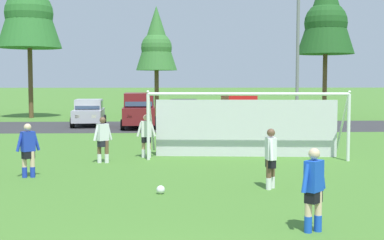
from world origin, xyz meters
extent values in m
plane|color=#477A2D|center=(0.00, 15.00, 0.00)|extent=(400.00, 400.00, 0.00)
cube|color=#333335|center=(0.00, 27.12, 0.00)|extent=(52.00, 8.40, 0.01)
sphere|color=white|center=(0.02, 6.88, 0.11)|extent=(0.22, 0.22, 0.22)
sphere|color=black|center=(0.02, 6.88, 0.12)|extent=(0.08, 0.08, 0.08)
sphere|color=red|center=(0.08, 6.88, 0.11)|extent=(0.07, 0.07, 0.07)
cylinder|color=white|center=(6.78, 12.19, 1.22)|extent=(0.12, 0.12, 2.44)
cylinder|color=white|center=(-0.51, 12.82, 1.22)|extent=(0.12, 0.12, 2.44)
cylinder|color=white|center=(3.14, 12.51, 2.44)|extent=(7.30, 0.75, 0.12)
cylinder|color=white|center=(6.86, 13.09, 1.34)|extent=(0.25, 1.94, 2.46)
cylinder|color=white|center=(-0.43, 13.72, 1.34)|extent=(0.25, 1.94, 2.46)
cube|color=silver|center=(3.22, 13.50, 1.10)|extent=(6.93, 0.64, 2.20)
cylinder|color=beige|center=(2.91, 3.25, 0.40)|extent=(0.14, 0.14, 0.80)
cylinder|color=beige|center=(3.12, 3.32, 0.40)|extent=(0.14, 0.14, 0.80)
cylinder|color=blue|center=(2.91, 3.25, 0.16)|extent=(0.15, 0.15, 0.32)
cylinder|color=blue|center=(3.12, 3.32, 0.16)|extent=(0.15, 0.15, 0.32)
cube|color=black|center=(3.02, 3.28, 0.72)|extent=(0.39, 0.40, 0.28)
cube|color=blue|center=(3.02, 3.28, 1.10)|extent=(0.44, 0.44, 0.60)
sphere|color=beige|center=(3.02, 3.28, 1.53)|extent=(0.22, 0.22, 0.22)
cylinder|color=blue|center=(2.82, 3.13, 1.08)|extent=(0.22, 0.23, 0.55)
cylinder|color=blue|center=(3.22, 3.44, 1.08)|extent=(0.22, 0.23, 0.55)
cylinder|color=tan|center=(-0.50, 13.34, 0.40)|extent=(0.14, 0.14, 0.80)
cylinder|color=tan|center=(-0.71, 13.40, 0.40)|extent=(0.14, 0.14, 0.80)
cylinder|color=white|center=(-0.50, 13.34, 0.16)|extent=(0.15, 0.15, 0.32)
cylinder|color=white|center=(-0.71, 13.40, 0.16)|extent=(0.15, 0.15, 0.32)
cube|color=black|center=(-0.61, 13.37, 0.72)|extent=(0.37, 0.27, 0.28)
cube|color=silver|center=(-0.61, 13.37, 1.10)|extent=(0.41, 0.30, 0.60)
sphere|color=tan|center=(-0.61, 13.37, 1.53)|extent=(0.22, 0.22, 0.22)
cylinder|color=silver|center=(-0.35, 13.37, 1.08)|extent=(0.24, 0.13, 0.55)
cylinder|color=silver|center=(-0.86, 13.37, 1.08)|extent=(0.24, 0.13, 0.55)
cylinder|color=brown|center=(-1.97, 12.16, 0.40)|extent=(0.14, 0.14, 0.80)
cylinder|color=brown|center=(-2.23, 12.17, 0.40)|extent=(0.14, 0.14, 0.80)
cylinder|color=white|center=(-1.97, 12.16, 0.16)|extent=(0.15, 0.15, 0.32)
cylinder|color=white|center=(-2.23, 12.17, 0.16)|extent=(0.15, 0.15, 0.32)
cube|color=black|center=(-2.10, 12.17, 0.72)|extent=(0.40, 0.38, 0.28)
cube|color=white|center=(-2.10, 12.17, 1.10)|extent=(0.45, 0.43, 0.60)
sphere|color=brown|center=(-2.10, 12.17, 1.53)|extent=(0.22, 0.22, 0.22)
cylinder|color=white|center=(-1.88, 12.29, 1.08)|extent=(0.23, 0.21, 0.55)
cylinder|color=white|center=(-2.32, 12.04, 1.08)|extent=(0.23, 0.21, 0.55)
cylinder|color=brown|center=(2.92, 7.29, 0.40)|extent=(0.14, 0.14, 0.80)
cylinder|color=brown|center=(3.06, 7.50, 0.40)|extent=(0.14, 0.14, 0.80)
cylinder|color=white|center=(2.92, 7.29, 0.16)|extent=(0.15, 0.15, 0.32)
cylinder|color=white|center=(3.06, 7.50, 0.16)|extent=(0.15, 0.15, 0.32)
cube|color=black|center=(2.99, 7.39, 0.72)|extent=(0.23, 0.35, 0.28)
cube|color=white|center=(2.99, 7.39, 1.10)|extent=(0.25, 0.39, 0.60)
sphere|color=brown|center=(2.99, 7.39, 1.53)|extent=(0.22, 0.22, 0.22)
cylinder|color=white|center=(2.96, 7.14, 1.08)|extent=(0.10, 0.23, 0.55)
cylinder|color=white|center=(3.02, 7.65, 1.08)|extent=(0.10, 0.23, 0.55)
cylinder|color=beige|center=(-3.89, 9.41, 0.40)|extent=(0.14, 0.14, 0.80)
cylinder|color=beige|center=(-4.12, 9.38, 0.40)|extent=(0.14, 0.14, 0.80)
cylinder|color=#1E38B7|center=(-3.89, 9.41, 0.16)|extent=(0.15, 0.15, 0.32)
cylinder|color=#1E38B7|center=(-4.12, 9.38, 0.16)|extent=(0.15, 0.15, 0.32)
cube|color=black|center=(-4.00, 9.39, 0.72)|extent=(0.40, 0.39, 0.28)
cube|color=#1E38B7|center=(-4.00, 9.39, 1.10)|extent=(0.45, 0.43, 0.60)
sphere|color=beige|center=(-4.00, 9.39, 1.53)|extent=(0.22, 0.22, 0.22)
cylinder|color=#1E38B7|center=(-3.78, 9.52, 1.08)|extent=(0.23, 0.22, 0.55)
cylinder|color=#1E38B7|center=(-4.22, 9.26, 1.08)|extent=(0.23, 0.22, 0.55)
cube|color=#B2B2BC|center=(-4.90, 27.79, 0.70)|extent=(2.03, 4.29, 0.76)
cube|color=#B2B2BC|center=(-4.91, 27.94, 1.40)|extent=(1.77, 2.19, 0.64)
cube|color=#28384C|center=(-4.85, 26.97, 1.38)|extent=(1.55, 0.40, 0.55)
cube|color=#28384C|center=(-4.07, 27.98, 1.40)|extent=(0.14, 1.78, 0.45)
cube|color=white|center=(-4.29, 25.76, 0.75)|extent=(0.28, 0.10, 0.20)
cube|color=white|center=(-5.28, 25.70, 0.75)|extent=(0.28, 0.10, 0.20)
cube|color=#B21414|center=(-4.52, 29.87, 0.75)|extent=(0.28, 0.10, 0.20)
cube|color=#B21414|center=(-5.51, 29.82, 0.75)|extent=(0.28, 0.10, 0.20)
cylinder|color=black|center=(-3.93, 26.54, 0.32)|extent=(0.28, 0.65, 0.64)
cylinder|color=black|center=(-5.73, 26.44, 0.32)|extent=(0.28, 0.65, 0.64)
cylinder|color=black|center=(-4.07, 29.14, 0.32)|extent=(0.28, 0.65, 0.64)
cylinder|color=black|center=(-5.87, 29.04, 0.32)|extent=(0.28, 0.65, 0.64)
cube|color=maroon|center=(-1.57, 26.19, 0.82)|extent=(2.09, 4.67, 1.00)
cube|color=maroon|center=(-1.58, 26.39, 1.74)|extent=(1.87, 3.07, 0.84)
cube|color=#28384C|center=(-1.52, 24.97, 1.72)|extent=(1.63, 0.44, 0.71)
cube|color=#28384C|center=(-0.69, 26.43, 1.74)|extent=(0.14, 2.55, 0.59)
cube|color=white|center=(-0.96, 23.96, 0.87)|extent=(0.28, 0.09, 0.20)
cube|color=white|center=(-2.00, 23.91, 0.87)|extent=(0.28, 0.09, 0.20)
cube|color=#B21414|center=(-1.14, 28.47, 0.87)|extent=(0.28, 0.09, 0.20)
cube|color=#B21414|center=(-2.18, 28.43, 0.87)|extent=(0.28, 0.09, 0.20)
cylinder|color=black|center=(-0.56, 24.81, 0.32)|extent=(0.27, 0.65, 0.64)
cylinder|color=black|center=(-2.46, 24.73, 0.32)|extent=(0.27, 0.65, 0.64)
cylinder|color=black|center=(-0.68, 27.66, 0.32)|extent=(0.27, 0.65, 0.64)
cylinder|color=black|center=(-2.58, 27.58, 0.32)|extent=(0.27, 0.65, 0.64)
cube|color=black|center=(1.22, 27.27, 0.70)|extent=(2.12, 4.33, 0.76)
cube|color=black|center=(1.23, 27.42, 1.40)|extent=(1.81, 2.22, 0.64)
cube|color=#28384C|center=(1.16, 26.45, 1.38)|extent=(1.55, 0.43, 0.55)
cube|color=#28384C|center=(2.07, 27.35, 1.40)|extent=(0.18, 1.78, 0.45)
cube|color=white|center=(1.55, 25.18, 0.75)|extent=(0.29, 0.10, 0.20)
cube|color=white|center=(0.57, 25.25, 0.75)|extent=(0.29, 0.10, 0.20)
cube|color=#B21414|center=(1.87, 29.28, 0.75)|extent=(0.29, 0.10, 0.20)
cube|color=#B21414|center=(0.89, 29.36, 0.75)|extent=(0.29, 0.10, 0.20)
cylinder|color=black|center=(2.02, 25.90, 0.32)|extent=(0.29, 0.66, 0.64)
cylinder|color=black|center=(0.22, 26.04, 0.32)|extent=(0.29, 0.66, 0.64)
cylinder|color=black|center=(2.22, 28.50, 0.32)|extent=(0.29, 0.66, 0.64)
cylinder|color=black|center=(0.42, 28.63, 0.32)|extent=(0.29, 0.66, 0.64)
cube|color=red|center=(4.66, 26.05, 0.82)|extent=(2.16, 4.70, 1.00)
cube|color=red|center=(4.65, 26.25, 1.74)|extent=(1.91, 3.09, 0.84)
cube|color=#28384C|center=(4.73, 24.84, 1.72)|extent=(1.63, 0.47, 0.71)
cube|color=#28384C|center=(5.53, 26.30, 1.74)|extent=(0.18, 2.55, 0.59)
cube|color=white|center=(5.31, 23.83, 0.87)|extent=(0.28, 0.10, 0.20)
cube|color=white|center=(4.26, 23.77, 0.87)|extent=(0.28, 0.10, 0.20)
cube|color=#B21414|center=(5.05, 28.34, 0.87)|extent=(0.28, 0.10, 0.20)
cube|color=#B21414|center=(4.01, 28.28, 0.87)|extent=(0.28, 0.10, 0.20)
cylinder|color=black|center=(5.69, 24.68, 0.32)|extent=(0.28, 0.65, 0.64)
cylinder|color=black|center=(3.79, 24.58, 0.32)|extent=(0.28, 0.65, 0.64)
cylinder|color=black|center=(5.53, 27.53, 0.32)|extent=(0.28, 0.65, 0.64)
cylinder|color=black|center=(3.63, 27.42, 0.32)|extent=(0.28, 0.65, 0.64)
cylinder|color=brown|center=(-10.53, 35.43, 2.74)|extent=(0.36, 0.36, 5.48)
sphere|color=#2D702D|center=(-10.53, 35.43, 8.16)|extent=(3.70, 3.70, 3.70)
cylinder|color=brown|center=(-0.70, 37.58, 1.90)|extent=(0.36, 0.36, 3.80)
cone|color=#387533|center=(-0.70, 37.58, 6.45)|extent=(3.42, 3.42, 5.31)
sphere|color=#387533|center=(-0.70, 37.58, 5.66)|extent=(2.56, 2.56, 2.56)
cylinder|color=brown|center=(12.92, 35.61, 2.53)|extent=(0.36, 0.36, 5.06)
cone|color=#1E511E|center=(12.92, 35.61, 8.61)|extent=(4.56, 4.56, 7.09)
sphere|color=#1E511E|center=(12.92, 35.61, 7.54)|extent=(3.42, 3.42, 3.42)
cylinder|color=slate|center=(7.56, 23.05, 3.97)|extent=(0.18, 0.18, 7.93)
cylinder|color=slate|center=(7.56, 23.05, 0.15)|extent=(0.32, 0.32, 0.30)
camera|label=1|loc=(0.21, -6.64, 2.93)|focal=49.45mm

